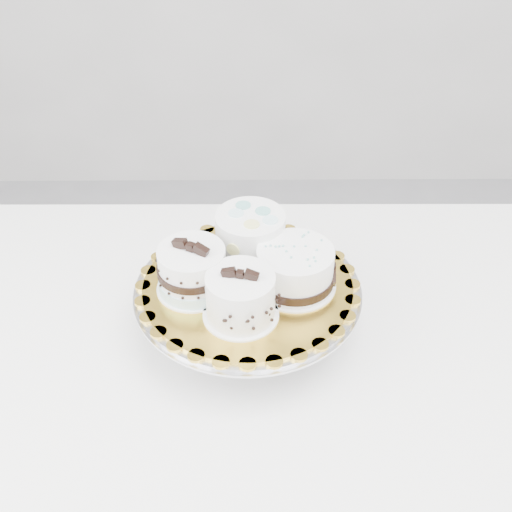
{
  "coord_description": "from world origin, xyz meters",
  "views": [
    {
      "loc": [
        0.05,
        -0.65,
        1.48
      ],
      "look_at": [
        0.06,
        0.06,
        0.91
      ],
      "focal_mm": 45.0,
      "sensor_mm": 36.0,
      "label": 1
    }
  ],
  "objects_px": {
    "cake_swirl": "(241,298)",
    "cake_dots": "(250,236)",
    "cake_banded": "(193,271)",
    "cake_ribbon": "(296,269)",
    "cake_stand": "(248,301)",
    "table": "(264,382)",
    "cake_board": "(248,285)"
  },
  "relations": [
    {
      "from": "cake_swirl",
      "to": "cake_dots",
      "type": "bearing_deg",
      "value": 95.19
    },
    {
      "from": "cake_swirl",
      "to": "cake_dots",
      "type": "distance_m",
      "value": 0.14
    },
    {
      "from": "cake_swirl",
      "to": "cake_dots",
      "type": "xyz_separation_m",
      "value": [
        0.01,
        0.14,
        0.01
      ]
    },
    {
      "from": "cake_banded",
      "to": "cake_ribbon",
      "type": "relative_size",
      "value": 1.01
    },
    {
      "from": "cake_stand",
      "to": "cake_banded",
      "type": "bearing_deg",
      "value": -173.54
    },
    {
      "from": "table",
      "to": "cake_swirl",
      "type": "relative_size",
      "value": 10.62
    },
    {
      "from": "table",
      "to": "cake_swirl",
      "type": "xyz_separation_m",
      "value": [
        -0.04,
        -0.03,
        0.21
      ]
    },
    {
      "from": "cake_swirl",
      "to": "cake_ribbon",
      "type": "xyz_separation_m",
      "value": [
        0.08,
        0.07,
        -0.0
      ]
    },
    {
      "from": "cake_banded",
      "to": "cake_ribbon",
      "type": "bearing_deg",
      "value": 29.92
    },
    {
      "from": "cake_stand",
      "to": "cake_dots",
      "type": "xyz_separation_m",
      "value": [
        0.0,
        0.07,
        0.07
      ]
    },
    {
      "from": "cake_board",
      "to": "cake_banded",
      "type": "bearing_deg",
      "value": -173.54
    },
    {
      "from": "cake_stand",
      "to": "cake_swirl",
      "type": "xyz_separation_m",
      "value": [
        -0.01,
        -0.07,
        0.07
      ]
    },
    {
      "from": "cake_board",
      "to": "cake_dots",
      "type": "relative_size",
      "value": 2.44
    },
    {
      "from": "cake_stand",
      "to": "cake_dots",
      "type": "distance_m",
      "value": 0.1
    },
    {
      "from": "table",
      "to": "cake_ribbon",
      "type": "height_order",
      "value": "cake_ribbon"
    },
    {
      "from": "table",
      "to": "cake_dots",
      "type": "distance_m",
      "value": 0.24
    },
    {
      "from": "cake_swirl",
      "to": "table",
      "type": "bearing_deg",
      "value": 48.56
    },
    {
      "from": "cake_board",
      "to": "cake_ribbon",
      "type": "distance_m",
      "value": 0.08
    },
    {
      "from": "cake_ribbon",
      "to": "cake_banded",
      "type": "bearing_deg",
      "value": -171.5
    },
    {
      "from": "table",
      "to": "cake_board",
      "type": "bearing_deg",
      "value": 122.32
    },
    {
      "from": "table",
      "to": "cake_stand",
      "type": "height_order",
      "value": "cake_stand"
    },
    {
      "from": "table",
      "to": "cake_banded",
      "type": "xyz_separation_m",
      "value": [
        -0.11,
        0.03,
        0.21
      ]
    },
    {
      "from": "cake_banded",
      "to": "cake_swirl",
      "type": "bearing_deg",
      "value": -12.01
    },
    {
      "from": "table",
      "to": "cake_dots",
      "type": "bearing_deg",
      "value": 101.38
    },
    {
      "from": "cake_swirl",
      "to": "cake_banded",
      "type": "xyz_separation_m",
      "value": [
        -0.07,
        0.06,
        -0.0
      ]
    },
    {
      "from": "table",
      "to": "cake_swirl",
      "type": "bearing_deg",
      "value": -142.15
    },
    {
      "from": "cake_dots",
      "to": "cake_banded",
      "type": "bearing_deg",
      "value": -145.74
    },
    {
      "from": "cake_board",
      "to": "cake_swirl",
      "type": "relative_size",
      "value": 2.78
    },
    {
      "from": "cake_board",
      "to": "table",
      "type": "bearing_deg",
      "value": -58.02
    },
    {
      "from": "cake_swirl",
      "to": "cake_ribbon",
      "type": "distance_m",
      "value": 0.1
    },
    {
      "from": "table",
      "to": "cake_stand",
      "type": "bearing_deg",
      "value": 122.32
    },
    {
      "from": "table",
      "to": "cake_board",
      "type": "height_order",
      "value": "cake_board"
    }
  ]
}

